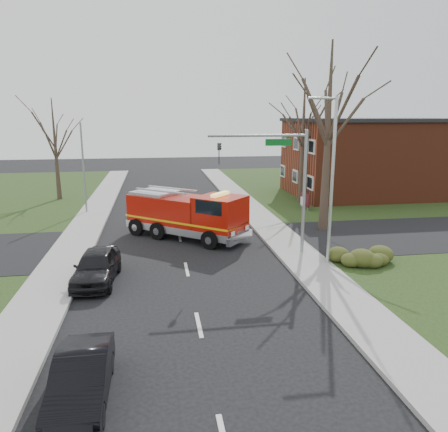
{
  "coord_description": "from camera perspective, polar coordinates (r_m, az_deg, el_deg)",
  "views": [
    {
      "loc": [
        -1.39,
        -20.67,
        7.52
      ],
      "look_at": [
        2.35,
        2.89,
        2.0
      ],
      "focal_mm": 35.0,
      "sensor_mm": 36.0,
      "label": 1
    }
  ],
  "objects": [
    {
      "name": "bare_tree_near",
      "position": [
        28.81,
        13.51,
        12.47
      ],
      "size": [
        6.0,
        6.0,
        12.0
      ],
      "color": "#372C21",
      "rests_on": "ground"
    },
    {
      "name": "parked_car_gray",
      "position": [
        13.0,
        -18.12,
        -19.49
      ],
      "size": [
        1.41,
        4.04,
        1.33
      ],
      "primitive_type": "imported",
      "rotation": [
        0.0,
        0.0,
        0.0
      ],
      "color": "black",
      "rests_on": "ground"
    },
    {
      "name": "brick_building",
      "position": [
        43.89,
        18.86,
        7.28
      ],
      "size": [
        15.4,
        10.4,
        7.25
      ],
      "color": "maroon",
      "rests_on": "ground"
    },
    {
      "name": "sidewalk_right",
      "position": [
        23.24,
        10.6,
        -5.88
      ],
      "size": [
        2.4,
        80.0,
        0.15
      ],
      "primitive_type": "cube",
      "color": "gray",
      "rests_on": "ground"
    },
    {
      "name": "bare_tree_left",
      "position": [
        41.62,
        -21.25,
        9.46
      ],
      "size": [
        4.5,
        4.5,
        9.0
      ],
      "color": "#372C21",
      "rests_on": "ground"
    },
    {
      "name": "ground",
      "position": [
        22.04,
        -4.9,
        -6.97
      ],
      "size": [
        120.0,
        120.0,
        0.0
      ],
      "primitive_type": "plane",
      "color": "black",
      "rests_on": "ground"
    },
    {
      "name": "traffic_signal_mast",
      "position": [
        23.3,
        7.54,
        5.99
      ],
      "size": [
        5.29,
        0.18,
        6.8
      ],
      "color": "gray",
      "rests_on": "ground"
    },
    {
      "name": "hedge_corner",
      "position": [
        23.3,
        18.01,
        -4.96
      ],
      "size": [
        2.8,
        2.0,
        0.9
      ],
      "primitive_type": "ellipsoid",
      "color": "#353C16",
      "rests_on": "lawn_right"
    },
    {
      "name": "health_center_sign",
      "position": [
        35.86,
        10.52,
        2.13
      ],
      "size": [
        0.12,
        2.0,
        1.4
      ],
      "color": "#4A1119",
      "rests_on": "ground"
    },
    {
      "name": "fire_engine",
      "position": [
        27.26,
        -4.8,
        0.01
      ],
      "size": [
        7.54,
        6.97,
        3.1
      ],
      "rotation": [
        0.0,
        0.0,
        0.86
      ],
      "color": "#A91307",
      "rests_on": "ground"
    },
    {
      "name": "sidewalk_left",
      "position": [
        22.49,
        -20.99,
        -7.2
      ],
      "size": [
        2.4,
        80.0,
        0.15
      ],
      "primitive_type": "cube",
      "color": "gray",
      "rests_on": "ground"
    },
    {
      "name": "utility_pole_far",
      "position": [
        35.32,
        -17.87,
        5.87
      ],
      "size": [
        0.14,
        0.14,
        7.0
      ],
      "primitive_type": "cylinder",
      "color": "gray",
      "rests_on": "ground"
    },
    {
      "name": "parked_car_maroon",
      "position": [
        20.99,
        -16.31,
        -6.31
      ],
      "size": [
        2.12,
        4.58,
        1.52
      ],
      "primitive_type": "imported",
      "rotation": [
        0.0,
        0.0,
        -0.07
      ],
      "color": "black",
      "rests_on": "ground"
    },
    {
      "name": "streetlight_pole",
      "position": [
        22.1,
        13.83,
        4.93
      ],
      "size": [
        1.48,
        0.16,
        8.4
      ],
      "color": "#B7BABF",
      "rests_on": "ground"
    },
    {
      "name": "bare_tree_far",
      "position": [
        37.78,
        10.33,
        11.25
      ],
      "size": [
        5.25,
        5.25,
        10.5
      ],
      "color": "#372C21",
      "rests_on": "ground"
    }
  ]
}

